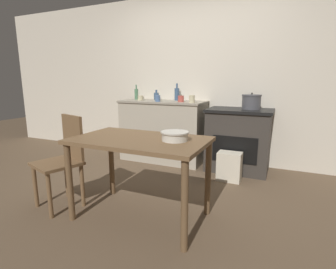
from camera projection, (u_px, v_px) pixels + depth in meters
The scene contains 16 objects.
ground_plane at pixel (153, 195), 2.93m from camera, with size 14.00×14.00×0.00m, color brown.
wall_back at pixel (199, 79), 4.09m from camera, with size 8.00×0.07×2.55m.
counter_cabinet at pixel (163, 131), 4.15m from camera, with size 1.32×0.60×0.95m.
stove at pixel (238, 140), 3.68m from camera, with size 0.87×0.61×0.87m.
work_table at pixel (140, 150), 2.35m from camera, with size 1.20×0.72×0.75m.
chair at pixel (64, 158), 2.63m from camera, with size 0.51×0.51×0.92m.
flour_sack at pixel (229, 166), 3.34m from camera, with size 0.30×0.21×0.37m, color beige.
stock_pot at pixel (251, 102), 3.55m from camera, with size 0.26×0.26×0.22m.
mixing_bowl_large at pixel (175, 135), 2.23m from camera, with size 0.24×0.24×0.08m.
bottle_far_left at pixel (156, 96), 4.20m from camera, with size 0.08×0.08×0.16m.
bottle_left at pixel (177, 94), 4.09m from camera, with size 0.08×0.08×0.26m.
bottle_mid_left at pixel (136, 94), 4.28m from camera, with size 0.06×0.06×0.24m.
cup_center_left at pixel (192, 99), 3.70m from camera, with size 0.08×0.08×0.10m, color beige.
cup_center at pixel (140, 98), 4.10m from camera, with size 0.09×0.09×0.08m, color beige.
cup_center_right at pixel (181, 99), 3.81m from camera, with size 0.09×0.09×0.09m, color #B74C42.
cup_mid_right at pixel (158, 98), 3.87m from camera, with size 0.08×0.08×0.09m, color #4C6B99.
Camera 1 is at (1.28, -2.42, 1.26)m, focal length 28.00 mm.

